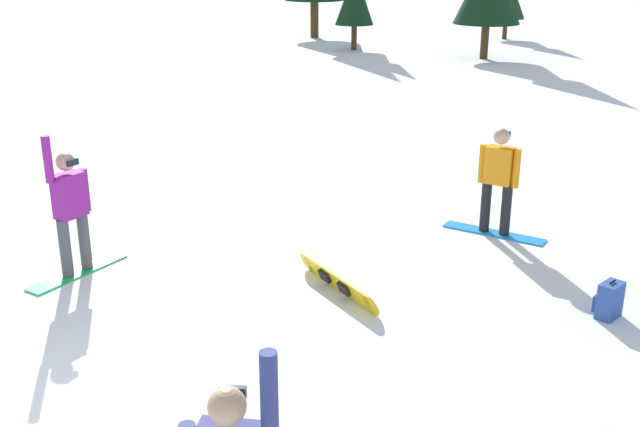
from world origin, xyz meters
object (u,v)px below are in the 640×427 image
object	(u,v)px
loose_snowboard_near_right	(337,283)
backpack_blue	(609,300)
snowboarder_background	(498,180)
snowboarder_midground	(71,209)

from	to	relation	value
loose_snowboard_near_right	backpack_blue	xyz separation A→B (m)	(3.21, 0.63, 0.07)
snowboarder_background	loose_snowboard_near_right	size ratio (longest dim) A/B	1.08
snowboarder_midground	loose_snowboard_near_right	xyz separation A→B (m)	(3.43, 0.78, -0.77)
loose_snowboard_near_right	snowboarder_background	bearing A→B (deg)	63.01
loose_snowboard_near_right	backpack_blue	distance (m)	3.27
snowboarder_midground	snowboarder_background	size ratio (longest dim) A/B	1.18
snowboarder_background	loose_snowboard_near_right	distance (m)	3.29
snowboarder_midground	backpack_blue	world-z (taller)	snowboarder_midground
snowboarder_midground	backpack_blue	distance (m)	6.82
snowboarder_background	backpack_blue	bearing A→B (deg)	-51.87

